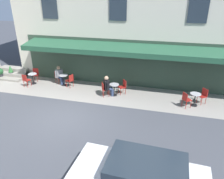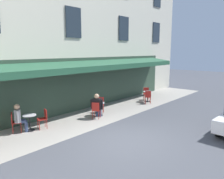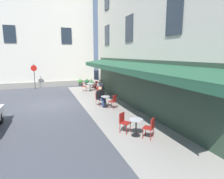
{
  "view_description": "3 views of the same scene",
  "coord_description": "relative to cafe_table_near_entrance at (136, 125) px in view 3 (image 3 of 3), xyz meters",
  "views": [
    {
      "loc": [
        -4.82,
        8.77,
        5.99
      ],
      "look_at": [
        -2.04,
        -2.02,
        0.93
      ],
      "focal_mm": 34.47,
      "sensor_mm": 36.0,
      "label": 1
    },
    {
      "loc": [
        6.88,
        5.3,
        3.59
      ],
      "look_at": [
        -2.05,
        -2.39,
        1.56
      ],
      "focal_mm": 35.87,
      "sensor_mm": 36.0,
      "label": 2
    },
    {
      "loc": [
        -13.61,
        0.59,
        3.47
      ],
      "look_at": [
        -2.79,
        -3.34,
        1.36
      ],
      "focal_mm": 30.34,
      "sensor_mm": 36.0,
      "label": 3
    }
  ],
  "objects": [
    {
      "name": "cafe_chair_red_kerbside",
      "position": [
        8.01,
        -0.67,
        0.06
      ],
      "size": [
        0.51,
        0.51,
        0.91
      ],
      "color": "maroon",
      "rests_on": "ground_plane"
    },
    {
      "name": "cafe_chair_red_facing_street",
      "position": [
        9.18,
        -1.16,
        0.06
      ],
      "size": [
        0.54,
        0.54,
        0.91
      ],
      "color": "maroon",
      "rests_on": "ground_plane"
    },
    {
      "name": "cafe_chair_red_by_window",
      "position": [
        0.52,
        0.36,
        0.06
      ],
      "size": [
        0.56,
        0.56,
        0.91
      ],
      "color": "maroon",
      "rests_on": "ground_plane"
    },
    {
      "name": "cafe_chair_red_corner_left",
      "position": [
        11.01,
        -1.18,
        0.06
      ],
      "size": [
        0.49,
        0.49,
        0.91
      ],
      "color": "maroon",
      "rests_on": "ground_plane"
    },
    {
      "name": "cafe_table_streetside",
      "position": [
        8.61,
        -0.87,
        0.0
      ],
      "size": [
        0.6,
        0.6,
        0.75
      ],
      "color": "black",
      "rests_on": "ground_plane"
    },
    {
      "name": "cafe_chair_red_under_awning",
      "position": [
        -0.48,
        -0.41,
        0.06
      ],
      "size": [
        0.56,
        0.56,
        0.91
      ],
      "color": "maroon",
      "rests_on": "ground_plane"
    },
    {
      "name": "cafe_chair_red_back_row",
      "position": [
        10.98,
        0.05,
        0.06
      ],
      "size": [
        0.47,
        0.47,
        0.91
      ],
      "color": "maroon",
      "rests_on": "ground_plane"
    },
    {
      "name": "back_alley_steps",
      "position": [
        13.28,
        -1.56,
        -0.25
      ],
      "size": [
        2.4,
        1.75,
        0.6
      ],
      "color": "gray",
      "rests_on": "ground_plane"
    },
    {
      "name": "seated_companion_in_grey",
      "position": [
        8.99,
        -1.06,
        0.2
      ],
      "size": [
        0.63,
        0.6,
        1.29
      ],
      "color": "navy",
      "rests_on": "ground_plane"
    },
    {
      "name": "cafe_table_far_end",
      "position": [
        10.86,
        -0.57,
        0.0
      ],
      "size": [
        0.6,
        0.6,
        0.75
      ],
      "color": "black",
      "rests_on": "ground_plane"
    },
    {
      "name": "cafe_table_mid_terrace",
      "position": [
        4.8,
        -0.17,
        0.0
      ],
      "size": [
        0.6,
        0.6,
        0.75
      ],
      "color": "black",
      "rests_on": "ground_plane"
    },
    {
      "name": "corner_building_facade",
      "position": [
        19.68,
        6.54,
        7.0
      ],
      "size": [
        10.12,
        17.0,
        15.0
      ],
      "color": "silver",
      "rests_on": "ground_plane"
    },
    {
      "name": "ground_plane",
      "position": [
        6.68,
        3.04,
        -0.49
      ],
      "size": [
        70.0,
        70.0,
        0.0
      ],
      "primitive_type": "plane",
      "color": "#42444C"
    },
    {
      "name": "cafe_table_near_entrance",
      "position": [
        0.0,
        0.0,
        0.0
      ],
      "size": [
        0.6,
        0.6,
        0.75
      ],
      "color": "black",
      "rests_on": "ground_plane"
    },
    {
      "name": "cafe_chair_red_corner_right",
      "position": [
        5.36,
        0.14,
        0.06
      ],
      "size": [
        0.54,
        0.54,
        0.91
      ],
      "color": "maroon",
      "rests_on": "ground_plane"
    },
    {
      "name": "potted_plant_mid_terrace",
      "position": [
        13.94,
        -0.19,
        -0.02
      ],
      "size": [
        0.52,
        0.52,
        0.82
      ],
      "color": "#2D2D33",
      "rests_on": "ground_plane"
    },
    {
      "name": "potted_plant_entrance_right",
      "position": [
        13.21,
        -1.28,
        -0.03
      ],
      "size": [
        0.37,
        0.37,
        0.96
      ],
      "color": "#2D2D33",
      "rests_on": "ground_plane"
    },
    {
      "name": "no_parking_sign",
      "position": [
        13.77,
        4.51,
        1.3
      ],
      "size": [
        0.09,
        0.59,
        2.6
      ],
      "color": "black",
      "rests_on": "ground_plane"
    },
    {
      "name": "seated_patron_in_black",
      "position": [
        5.17,
        0.03,
        0.22
      ],
      "size": [
        0.67,
        0.64,
        1.34
      ],
      "color": "navy",
      "rests_on": "ground_plane"
    },
    {
      "name": "sidewalk_cafe_terrace",
      "position": [
        3.43,
        -0.36,
        -0.49
      ],
      "size": [
        20.5,
        3.2,
        0.01
      ],
      "primitive_type": "cube",
      "color": "gray",
      "rests_on": "ground_plane"
    },
    {
      "name": "potted_plant_entrance_left",
      "position": [
        13.9,
        -0.94,
        -0.07
      ],
      "size": [
        0.49,
        0.49,
        0.77
      ],
      "color": "#2D2D33",
      "rests_on": "ground_plane"
    },
    {
      "name": "cafe_chair_red_near_door",
      "position": [
        4.3,
        -0.55,
        0.06
      ],
      "size": [
        0.56,
        0.56,
        0.91
      ],
      "color": "maroon",
      "rests_on": "ground_plane"
    }
  ]
}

